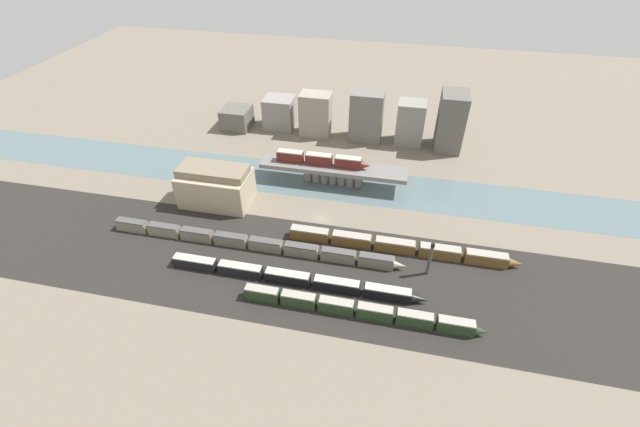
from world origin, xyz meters
TOP-DOWN VIEW (x-y plane):
  - ground_plane at (0.00, 0.00)m, footprint 400.00×400.00m
  - railbed_yard at (0.00, -24.00)m, footprint 280.00×42.00m
  - river_water at (0.00, 21.41)m, footprint 320.00×22.05m
  - bridge at (0.00, 21.41)m, footprint 52.86×9.36m
  - train_on_bridge at (-4.10, 21.41)m, footprint 34.01×3.09m
  - train_yard_near at (17.79, -37.02)m, footprint 62.03×2.70m
  - train_yard_mid at (-1.44, -29.60)m, footprint 72.19×2.88m
  - train_yard_far at (-17.41, -18.34)m, footprint 91.08×2.75m
  - train_yard_outer at (26.48, -10.57)m, footprint 68.74×3.18m
  - warehouse_building at (-36.84, 1.84)m, footprint 23.44×14.12m
  - signal_tower at (34.67, -18.33)m, footprint 1.00×0.93m
  - city_block_far_left at (-50.44, 57.02)m, footprint 11.99×12.45m
  - city_block_left at (-31.77, 61.70)m, footprint 12.89×11.64m
  - city_block_center at (-14.62, 58.25)m, footprint 13.01×9.37m
  - city_block_right at (7.18, 58.20)m, footprint 13.36×10.76m
  - city_block_far_right at (25.38, 59.00)m, footprint 11.20×10.00m
  - city_block_tall at (41.21, 57.45)m, footprint 10.34×13.99m

SIDE VIEW (x-z plane):
  - ground_plane at x=0.00m, z-range 0.00..0.00m
  - river_water at x=0.00m, z-range 0.00..0.01m
  - railbed_yard at x=0.00m, z-range 0.00..0.01m
  - train_yard_mid at x=-1.44m, z-range -0.04..3.42m
  - train_yard_outer at x=26.48m, z-range -0.04..3.76m
  - train_yard_far at x=-17.41m, z-range -0.03..3.77m
  - train_yard_near at x=17.79m, z-range -0.03..3.98m
  - city_block_far_left at x=-50.44m, z-range 0.00..9.05m
  - bridge at x=0.00m, z-range 1.72..9.12m
  - signal_tower at x=34.67m, z-range -0.11..11.32m
  - warehouse_building at x=-36.84m, z-range -0.34..13.41m
  - city_block_left at x=-31.77m, z-range 0.00..13.53m
  - city_block_far_right at x=25.38m, z-range 0.00..17.84m
  - city_block_center at x=-14.62m, z-range 0.00..18.28m
  - train_on_bridge at x=-4.10m, z-range 7.35..11.44m
  - city_block_right at x=7.18m, z-range 0.00..20.98m
  - city_block_tall at x=41.21m, z-range 0.00..23.60m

